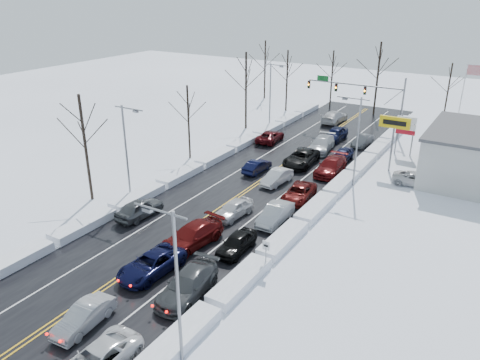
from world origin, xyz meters
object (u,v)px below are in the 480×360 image
Objects in this scene: oncoming_car_0 at (257,172)px; tires_plus_sign at (394,126)px; traffic_signal_mast at (364,93)px; flagpole at (463,97)px.

tires_plus_sign is at bearing -144.33° from oncoming_car_0.
traffic_signal_mast is 1.33× the size of flagpole.
tires_plus_sign is 0.60× the size of flagpole.
tires_plus_sign is (7.05, -12.00, -0.49)m from traffic_signal_mast.
flagpole is (4.67, 14.01, 0.93)m from tires_plus_sign.
oncoming_car_0 is (-16.77, -21.85, -5.93)m from flagpole.
tires_plus_sign reaches higher than oncoming_car_0.
flagpole is at bearing -124.79° from oncoming_car_0.
traffic_signal_mast is at bearing -170.27° from flagpole.
traffic_signal_mast is 13.92m from tires_plus_sign.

